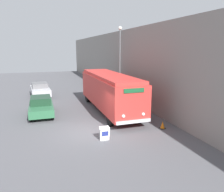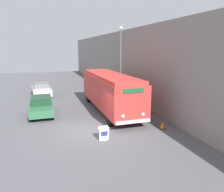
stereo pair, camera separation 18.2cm
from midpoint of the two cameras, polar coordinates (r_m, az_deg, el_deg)
The scene contains 8 objects.
ground_plane at distance 14.39m, azimuth -6.04°, elevation -9.33°, with size 80.00×80.00×0.00m, color #56565B.
building_wall_right at distance 24.79m, azimuth 2.46°, elevation 8.38°, with size 0.30×60.00×7.23m.
vintage_bus at distance 18.69m, azimuth -1.02°, elevation 1.57°, with size 2.54×10.35×3.18m.
sign_board at distance 12.94m, azimuth -2.35°, elevation -9.83°, with size 0.56×0.32×0.85m.
streetlamp at distance 21.90m, azimuth 1.84°, elevation 10.73°, with size 0.36×0.36×7.40m.
parked_car_near at distance 18.65m, azimuth -18.30°, elevation -2.44°, with size 1.84×4.44×1.49m.
parked_car_mid at distance 25.94m, azimuth -18.45°, elevation 1.61°, with size 2.22×4.68×1.53m.
traffic_cone at distance 15.20m, azimuth 12.74°, elevation -7.40°, with size 0.36×0.36×0.50m.
Camera 1 is at (-2.91, -13.06, 5.26)m, focal length 35.00 mm.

